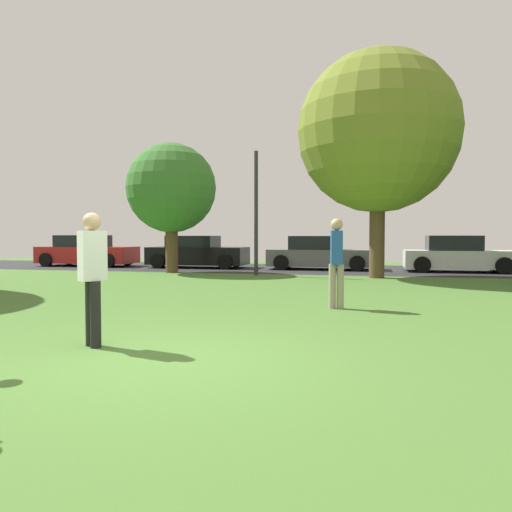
# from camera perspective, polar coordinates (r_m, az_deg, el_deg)

# --- Properties ---
(ground_plane) EXTENTS (44.00, 44.00, 0.00)m
(ground_plane) POSITION_cam_1_polar(r_m,az_deg,el_deg) (5.99, -11.01, -11.77)
(ground_plane) COLOR #47702D
(road_strip) EXTENTS (44.00, 6.40, 0.01)m
(road_strip) POSITION_cam_1_polar(r_m,az_deg,el_deg) (21.48, 6.74, -1.49)
(road_strip) COLOR #28282B
(road_strip) RESTS_ON ground_plane
(maple_tree_far) EXTENTS (3.47, 3.47, 5.03)m
(maple_tree_far) POSITION_cam_1_polar(r_m,az_deg,el_deg) (19.64, -9.74, 7.67)
(maple_tree_far) COLOR brown
(maple_tree_far) RESTS_ON ground_plane
(birch_tree_lone) EXTENTS (5.46, 5.46, 7.69)m
(birch_tree_lone) POSITION_cam_1_polar(r_m,az_deg,el_deg) (17.74, 13.90, 13.66)
(birch_tree_lone) COLOR brown
(birch_tree_lone) RESTS_ON ground_plane
(person_thrower) EXTENTS (0.37, 0.39, 1.76)m
(person_thrower) POSITION_cam_1_polar(r_m,az_deg,el_deg) (6.80, -18.33, -1.78)
(person_thrower) COLOR black
(person_thrower) RESTS_ON ground_plane
(person_walking) EXTENTS (0.30, 0.35, 1.80)m
(person_walking) POSITION_cam_1_polar(r_m,az_deg,el_deg) (9.95, 9.26, -0.26)
(person_walking) COLOR gray
(person_walking) RESTS_ON ground_plane
(parked_car_red) EXTENTS (4.54, 2.01, 1.46)m
(parked_car_red) POSITION_cam_1_polar(r_m,az_deg,el_deg) (24.69, -18.95, 0.45)
(parked_car_red) COLOR #B21E1E
(parked_car_red) RESTS_ON ground_plane
(parked_car_black) EXTENTS (4.39, 2.00, 1.43)m
(parked_car_black) POSITION_cam_1_polar(r_m,az_deg,el_deg) (22.35, -6.81, 0.35)
(parked_car_black) COLOR black
(parked_car_black) RESTS_ON ground_plane
(parked_car_grey) EXTENTS (4.44, 1.99, 1.43)m
(parked_car_grey) POSITION_cam_1_polar(r_m,az_deg,el_deg) (21.25, 7.33, 0.21)
(parked_car_grey) COLOR slate
(parked_car_grey) RESTS_ON ground_plane
(parked_car_white) EXTENTS (4.17, 1.96, 1.45)m
(parked_car_white) POSITION_cam_1_polar(r_m,az_deg,el_deg) (21.19, 22.20, 0.06)
(parked_car_white) COLOR white
(parked_car_white) RESTS_ON ground_plane
(street_lamp_post) EXTENTS (0.14, 0.14, 4.50)m
(street_lamp_post) POSITION_cam_1_polar(r_m,az_deg,el_deg) (17.98, 0.01, 4.93)
(street_lamp_post) COLOR #2D2D33
(street_lamp_post) RESTS_ON ground_plane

